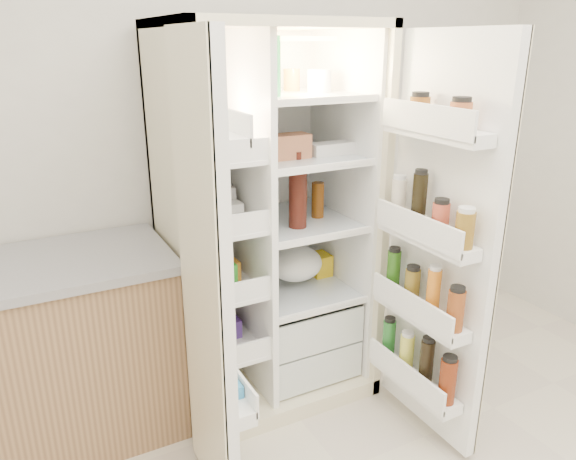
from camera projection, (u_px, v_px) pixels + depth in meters
wall_back at (231, 116)px, 2.78m from camera, size 4.00×0.02×2.70m
refrigerator at (266, 247)px, 2.70m from camera, size 0.92×0.70×1.80m
freezer_door at (207, 287)px, 1.92m from camera, size 0.15×0.40×1.72m
fridge_door at (437, 252)px, 2.28m from camera, size 0.17×0.58×1.72m
kitchen_counter at (38, 357)px, 2.34m from camera, size 1.17×0.62×0.85m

